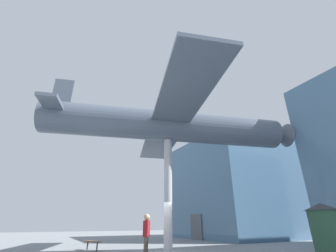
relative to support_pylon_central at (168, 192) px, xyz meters
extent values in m
cube|color=slate|center=(-8.48, 15.76, 1.98)|extent=(10.87, 15.91, 10.05)
cube|color=#51565B|center=(-8.48, 15.76, 7.30)|extent=(0.36, 15.11, 0.60)
cube|color=#51565B|center=(-8.48, 7.75, -1.90)|extent=(1.80, 0.12, 2.30)
cylinder|color=#B7B7BC|center=(0.00, 0.00, 0.00)|extent=(0.45, 0.45, 6.09)
cylinder|color=#4C5666|center=(0.00, 0.00, 3.99)|extent=(6.16, 14.58, 1.89)
cube|color=#4C5666|center=(0.00, 0.00, 3.99)|extent=(14.73, 6.56, 0.18)
cube|color=#4C5666|center=(-1.92, -6.17, 4.13)|extent=(4.79, 2.35, 0.18)
cube|color=#4C5666|center=(-1.92, -6.17, 5.35)|extent=(0.50, 1.10, 2.35)
cone|color=#4C5666|center=(2.33, 7.50, 3.99)|extent=(1.84, 1.45, 1.61)
sphere|color=black|center=(2.54, 8.16, 3.99)|extent=(0.44, 0.44, 0.44)
cylinder|color=#4C4238|center=(0.73, -1.50, -2.60)|extent=(0.14, 0.14, 0.89)
cylinder|color=#4C4238|center=(0.87, -1.62, -2.60)|extent=(0.14, 0.14, 0.89)
cube|color=maroon|center=(0.80, -1.56, -1.81)|extent=(0.45, 0.43, 0.69)
sphere|color=tan|center=(0.80, -1.56, -1.32)|extent=(0.28, 0.28, 0.28)
cube|color=brown|center=(-3.90, -2.95, -2.57)|extent=(1.55, 0.77, 0.05)
cylinder|color=#333338|center=(-4.48, -3.10, -2.82)|extent=(0.08, 0.08, 0.45)
cylinder|color=#333338|center=(-3.32, -2.79, -2.82)|extent=(0.08, 0.08, 0.45)
cylinder|color=#234733|center=(6.33, 2.88, -2.10)|extent=(1.00, 1.00, 1.89)
cone|color=#2D2D33|center=(6.33, 2.88, -1.03)|extent=(1.15, 1.15, 0.25)
camera|label=1|loc=(11.28, -6.12, -1.59)|focal=24.00mm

